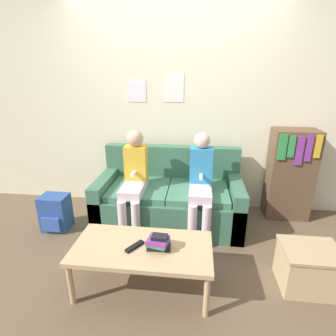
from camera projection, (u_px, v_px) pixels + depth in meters
The scene contains 11 objects.
ground_plane at pixel (164, 247), 2.68m from camera, with size 10.00×10.00×0.00m, color brown.
wall_back at pixel (174, 106), 3.20m from camera, with size 8.00×0.07×2.60m.
couch at pixel (169, 199), 3.08m from camera, with size 1.63×0.81×0.85m.
coffee_table at pixel (142, 250), 2.07m from camera, with size 1.09×0.54×0.40m.
person_left at pixel (134, 177), 2.83m from camera, with size 0.24×0.56×1.11m.
person_right at pixel (201, 181), 2.75m from camera, with size 0.24×0.56×1.10m.
tv_remote at pixel (135, 246), 2.04m from camera, with size 0.13×0.16×0.02m.
book_stack at pixel (158, 242), 2.01m from camera, with size 0.19×0.17×0.12m.
bookshelf at pixel (290, 174), 3.11m from camera, with size 0.50×0.33×1.08m.
storage_box at pixel (308, 268), 2.13m from camera, with size 0.46×0.38×0.36m.
backpack at pixel (56, 213), 2.94m from camera, with size 0.29×0.26×0.41m.
Camera 1 is at (0.30, -2.23, 1.67)m, focal length 28.00 mm.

